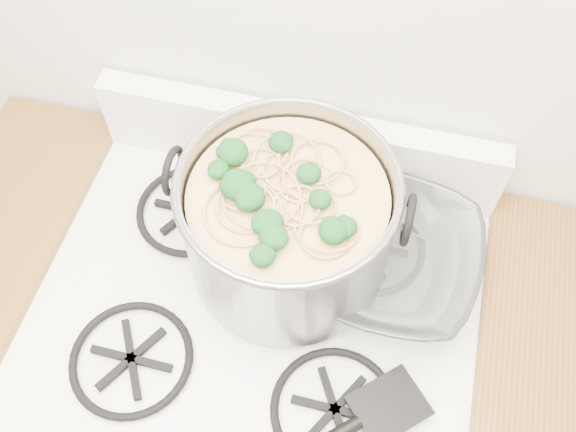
{
  "coord_description": "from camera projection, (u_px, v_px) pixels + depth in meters",
  "views": [
    {
      "loc": [
        0.17,
        0.82,
        1.92
      ],
      "look_at": [
        0.03,
        1.36,
        1.06
      ],
      "focal_mm": 40.0,
      "sensor_mm": 36.0,
      "label": 1
    }
  ],
  "objects": [
    {
      "name": "gas_range",
      "position": [
        264.0,
        388.0,
        1.5
      ],
      "size": [
        0.76,
        0.66,
        0.92
      ],
      "color": "white",
      "rests_on": "ground"
    },
    {
      "name": "spatula",
      "position": [
        390.0,
        404.0,
        0.99
      ],
      "size": [
        0.42,
        0.42,
        0.02
      ],
      "primitive_type": null,
      "rotation": [
        0.0,
        0.0,
        -0.82
      ],
      "color": "black",
      "rests_on": "gas_range"
    },
    {
      "name": "counter_left",
      "position": [
        63.0,
        334.0,
        1.55
      ],
      "size": [
        0.25,
        0.65,
        0.92
      ],
      "color": "silver",
      "rests_on": "ground"
    },
    {
      "name": "glass_bowl",
      "position": [
        385.0,
        263.0,
        1.11
      ],
      "size": [
        0.13,
        0.13,
        0.03
      ],
      "primitive_type": "imported",
      "rotation": [
        0.0,
        0.0,
        -0.07
      ],
      "color": "white",
      "rests_on": "gas_range"
    },
    {
      "name": "stock_pot",
      "position": [
        288.0,
        224.0,
        1.04
      ],
      "size": [
        0.38,
        0.35,
        0.24
      ],
      "color": "gray",
      "rests_on": "gas_range"
    }
  ]
}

